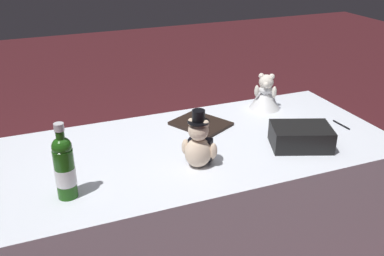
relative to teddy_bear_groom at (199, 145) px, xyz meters
The scene contains 7 objects.
reception_table 0.50m from the teddy_bear_groom, 77.49° to the left, with size 2.04×0.92×0.72m, color white.
teddy_bear_groom is the anchor object (origin of this frame).
teddy_bear_bride 0.82m from the teddy_bear_groom, 38.04° to the left, with size 0.22×0.24×0.22m.
champagne_bottle 0.59m from the teddy_bear_groom, behind, with size 0.08×0.08×0.32m.
signing_pen 0.91m from the teddy_bear_groom, ahead, with size 0.02×0.13×0.01m.
gift_case_black 0.54m from the teddy_bear_groom, ahead, with size 0.34×0.29×0.11m.
guestbook 0.45m from the teddy_bear_groom, 65.75° to the left, with size 0.23×0.29×0.02m, color black.
Camera 1 is at (-0.74, -1.82, 1.73)m, focal length 41.46 mm.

